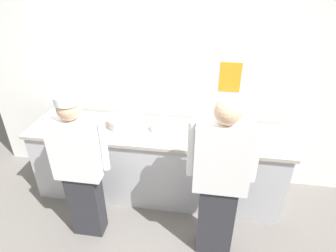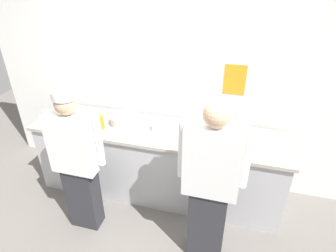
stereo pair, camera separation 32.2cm
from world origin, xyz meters
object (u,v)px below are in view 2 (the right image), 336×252
Objects in this scene: ramekin_green_sauce at (236,139)px; squeeze_bottle_primary at (101,121)px; chef_center at (210,183)px; plate_stack_front at (160,127)px; chefs_knife at (205,132)px; ramekin_orange_sauce at (69,110)px; mixing_bowl_steel at (125,119)px; ramekin_red_sauce at (226,143)px; chef_near_left at (77,161)px; sheet_tray at (84,120)px.

squeeze_bottle_primary is at bearing -174.58° from ramekin_green_sauce.
plate_stack_front is (-0.71, 0.76, 0.06)m from chef_center.
chefs_knife is (-0.18, 0.83, 0.03)m from chef_center.
ramekin_green_sauce is at bearing -3.79° from ramekin_orange_sauce.
mixing_bowl_steel is 1.71× the size of squeeze_bottle_primary.
squeeze_bottle_primary is at bearing -140.49° from mixing_bowl_steel.
chef_near_left is at bearing -156.77° from ramekin_red_sauce.
squeeze_bottle_primary reaches higher than mixing_bowl_steel.
plate_stack_front is 2.44× the size of ramekin_red_sauce.
squeeze_bottle_primary is at bearing -167.27° from plate_stack_front.
ramekin_green_sauce is at bearing -0.28° from plate_stack_front.
chef_center is 6.30× the size of chefs_knife.
ramekin_green_sauce is at bearing -1.43° from mixing_bowl_steel.
squeeze_bottle_primary is (-1.38, 0.61, 0.12)m from chef_center.
sheet_tray is (-0.31, 0.70, 0.07)m from chef_near_left.
sheet_tray is 1.56× the size of chefs_knife.
chefs_knife is at bearing 4.02° from sheet_tray.
squeeze_bottle_primary reaches higher than ramekin_orange_sauce.
chef_near_left reaches higher than chefs_knife.
plate_stack_front reaches higher than sheet_tray.
chef_center is 4.99× the size of mixing_bowl_steel.
chef_near_left is 6.03× the size of chefs_knife.
ramekin_orange_sauce is at bearing 125.59° from chef_near_left.
chef_near_left is 8.17× the size of squeeze_bottle_primary.
ramekin_green_sauce is (1.55, 0.15, -0.07)m from squeeze_bottle_primary.
squeeze_bottle_primary reaches higher than ramekin_green_sauce.
mixing_bowl_steel is at bearing 74.34° from chef_near_left.
chef_near_left is 20.69× the size of ramekin_red_sauce.
chef_center reaches higher than ramekin_orange_sauce.
mixing_bowl_steel is at bearing 178.57° from ramekin_green_sauce.
chef_near_left reaches higher than mixing_bowl_steel.
ramekin_red_sauce is (1.24, -0.14, -0.03)m from mixing_bowl_steel.
ramekin_orange_sauce is at bearing 176.21° from ramekin_green_sauce.
ramekin_red_sauce is 0.29× the size of chefs_knife.
ramekin_orange_sauce is (-2.00, 0.90, 0.05)m from chef_center.
mixing_bowl_steel reaches higher than ramekin_red_sauce.
chef_near_left is at bearing 179.01° from chef_center.
ramekin_green_sauce is (1.33, -0.03, -0.03)m from mixing_bowl_steel.
ramekin_orange_sauce is 0.40× the size of chefs_knife.
chef_center is at bearing -102.58° from ramekin_green_sauce.
chef_near_left is at bearing -105.66° from mixing_bowl_steel.
chef_center is 1.04m from plate_stack_front.
chef_near_left reaches higher than ramekin_red_sauce.
chef_center is at bearing -24.01° from squeeze_bottle_primary.
chef_center is 8.54× the size of squeeze_bottle_primary.
squeeze_bottle_primary is 2.29× the size of ramekin_green_sauce.
mixing_bowl_steel is 4.33× the size of ramekin_red_sauce.
ramekin_red_sauce is at bearing 23.23° from chef_near_left.
chef_near_left reaches higher than squeeze_bottle_primary.
chef_center is 1.83m from sheet_tray.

